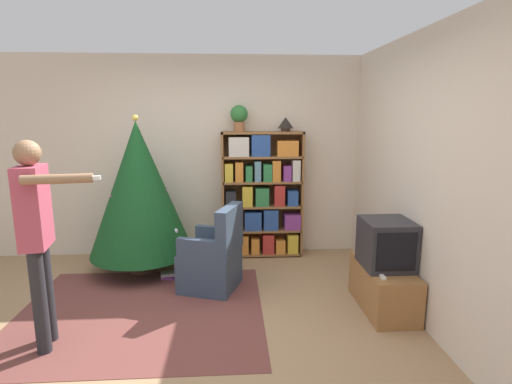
{
  "coord_description": "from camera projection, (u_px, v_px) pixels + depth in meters",
  "views": [
    {
      "loc": [
        0.29,
        -3.21,
        1.86
      ],
      "look_at": [
        0.55,
        0.92,
        1.05
      ],
      "focal_mm": 28.0,
      "sensor_mm": 36.0,
      "label": 1
    }
  ],
  "objects": [
    {
      "name": "table_lamp",
      "position": [
        286.0,
        123.0,
        5.05
      ],
      "size": [
        0.2,
        0.2,
        0.18
      ],
      "color": "#473828",
      "rests_on": "bookshelf"
    },
    {
      "name": "wall_right",
      "position": [
        437.0,
        182.0,
        3.36
      ],
      "size": [
        0.1,
        8.0,
        2.6
      ],
      "color": "beige",
      "rests_on": "ground_plane"
    },
    {
      "name": "standing_person",
      "position": [
        37.0,
        228.0,
        3.07
      ],
      "size": [
        0.68,
        0.46,
        1.67
      ],
      "rotation": [
        0.0,
        0.0,
        -1.42
      ],
      "color": "#232328",
      "rests_on": "ground_plane"
    },
    {
      "name": "bookshelf",
      "position": [
        263.0,
        195.0,
        5.21
      ],
      "size": [
        1.05,
        0.28,
        1.64
      ],
      "color": "brown",
      "rests_on": "ground_plane"
    },
    {
      "name": "area_rug",
      "position": [
        141.0,
        312.0,
        3.81
      ],
      "size": [
        2.31,
        1.98,
        0.01
      ],
      "color": "brown",
      "rests_on": "ground_plane"
    },
    {
      "name": "potted_plant",
      "position": [
        239.0,
        116.0,
        5.0
      ],
      "size": [
        0.22,
        0.22,
        0.33
      ],
      "color": "#935B38",
      "rests_on": "bookshelf"
    },
    {
      "name": "christmas_tree",
      "position": [
        139.0,
        189.0,
        4.67
      ],
      "size": [
        1.2,
        1.2,
        1.85
      ],
      "color": "#4C3323",
      "rests_on": "ground_plane"
    },
    {
      "name": "tv_stand",
      "position": [
        383.0,
        287.0,
        3.85
      ],
      "size": [
        0.42,
        0.85,
        0.43
      ],
      "color": "#996638",
      "rests_on": "ground_plane"
    },
    {
      "name": "ground_plane",
      "position": [
        200.0,
        331.0,
        3.48
      ],
      "size": [
        14.0,
        14.0,
        0.0
      ],
      "primitive_type": "plane",
      "color": "#9E7A56"
    },
    {
      "name": "television",
      "position": [
        386.0,
        244.0,
        3.76
      ],
      "size": [
        0.44,
        0.48,
        0.45
      ],
      "color": "#28282D",
      "rests_on": "tv_stand"
    },
    {
      "name": "armchair",
      "position": [
        214.0,
        260.0,
        4.28
      ],
      "size": [
        0.72,
        0.71,
        0.92
      ],
      "rotation": [
        0.0,
        0.0,
        -1.9
      ],
      "color": "#334256",
      "rests_on": "ground_plane"
    },
    {
      "name": "book_pile_near_tree",
      "position": [
        170.0,
        275.0,
        4.6
      ],
      "size": [
        0.22,
        0.19,
        0.06
      ],
      "color": "#843889",
      "rests_on": "ground_plane"
    },
    {
      "name": "game_remote",
      "position": [
        382.0,
        276.0,
        3.55
      ],
      "size": [
        0.04,
        0.12,
        0.02
      ],
      "color": "white",
      "rests_on": "tv_stand"
    },
    {
      "name": "wall_back",
      "position": [
        209.0,
        157.0,
        5.28
      ],
      "size": [
        8.0,
        0.1,
        2.6
      ],
      "color": "beige",
      "rests_on": "ground_plane"
    }
  ]
}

